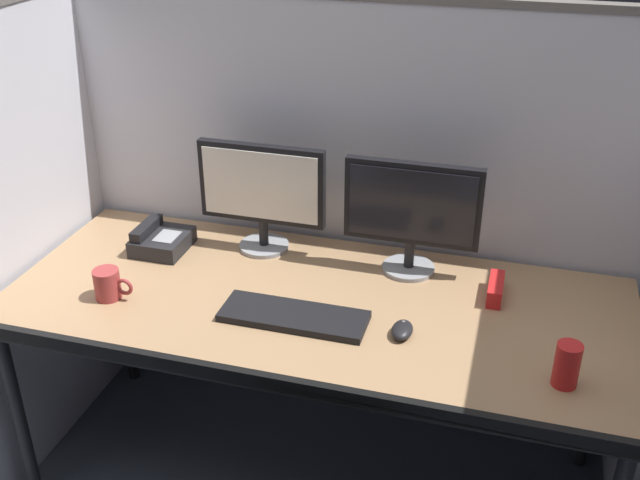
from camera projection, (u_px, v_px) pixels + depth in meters
cubicle_partition_rear at (351, 223)px, 2.63m from camera, size 2.21×0.06×1.57m
cubicle_partition_left at (11, 257)px, 2.41m from camera, size 0.06×1.41×1.57m
desk at (314, 315)px, 2.29m from camera, size 1.90×0.80×0.74m
monitor_left at (262, 190)px, 2.47m from camera, size 0.43×0.17×0.37m
monitor_right at (412, 210)px, 2.33m from camera, size 0.43×0.17×0.37m
keyboard_main at (294, 316)px, 2.17m from camera, size 0.43×0.15×0.02m
computer_mouse at (402, 330)px, 2.10m from camera, size 0.06×0.10×0.04m
red_stapler at (496, 289)px, 2.27m from camera, size 0.04×0.15×0.06m
soda_can at (567, 365)px, 1.89m from camera, size 0.07×0.07×0.12m
coffee_mug at (108, 284)px, 2.26m from camera, size 0.13×0.08×0.09m
desk_phone at (161, 240)px, 2.54m from camera, size 0.17×0.19×0.09m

